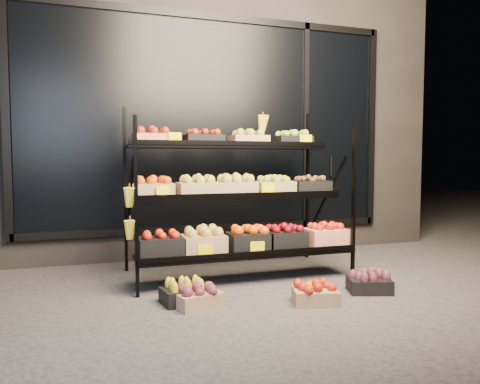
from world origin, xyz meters
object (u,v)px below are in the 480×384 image
object	(u,v)px
display_rack	(237,196)
floor_crate_midleft	(185,292)
floor_crate_midright	(315,293)
floor_crate_left	(197,296)

from	to	relation	value
display_rack	floor_crate_midleft	distance (m)	1.19
display_rack	floor_crate_midright	distance (m)	1.30
floor_crate_left	floor_crate_midleft	world-z (taller)	floor_crate_midleft
display_rack	floor_crate_midright	size ratio (longest dim) A/B	5.48
display_rack	floor_crate_midright	world-z (taller)	display_rack
floor_crate_left	display_rack	bearing A→B (deg)	39.50
floor_crate_midleft	floor_crate_midright	world-z (taller)	floor_crate_midleft
floor_crate_left	floor_crate_midright	xyz separation A→B (m)	(0.90, -0.22, 0.00)
display_rack	floor_crate_left	world-z (taller)	display_rack
display_rack	floor_crate_left	distance (m)	1.24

